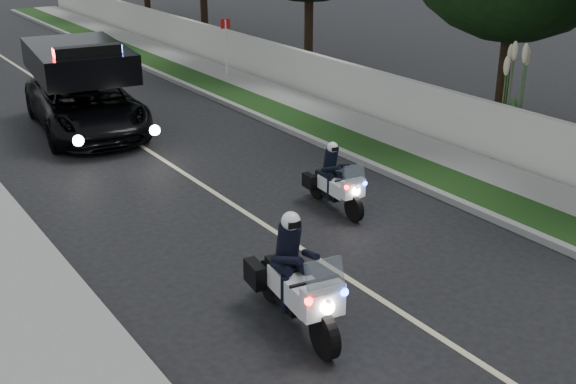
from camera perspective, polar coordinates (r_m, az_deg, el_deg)
name	(u,v)px	position (r m, az deg, el deg)	size (l,w,h in m)	color
ground	(416,322)	(11.81, 10.15, -10.15)	(120.00, 120.00, 0.00)	black
curb_right	(282,127)	(21.31, -0.47, 5.21)	(0.20, 60.00, 0.15)	gray
grass_verge	(301,123)	(21.69, 1.07, 5.52)	(1.20, 60.00, 0.16)	#193814
sidewalk_right	(336,116)	(22.44, 3.80, 6.03)	(1.40, 60.00, 0.16)	gray
property_wall	(361,90)	(22.88, 5.85, 8.02)	(0.22, 60.00, 1.50)	beige
lane_marking	(154,154)	(19.47, -10.57, 2.98)	(0.12, 50.00, 0.01)	#BFB78C
police_moto_left	(295,325)	(11.57, 0.56, -10.51)	(0.78, 2.23, 1.90)	silver
police_moto_right	(334,209)	(15.74, 3.68, -1.33)	(0.62, 1.77, 1.50)	silver
police_suv	(89,131)	(21.98, -15.55, 4.71)	(2.72, 5.88, 2.86)	black
sign_post	(227,79)	(27.75, -4.85, 8.93)	(0.36, 0.36, 2.32)	#A8280C
pampas_far	(507,157)	(19.78, 17.01, 2.66)	(1.29, 1.29, 3.69)	beige
tree_right_b	(498,122)	(22.91, 16.34, 5.32)	(6.86, 6.86, 11.44)	#163612
tree_right_c	(308,65)	(30.13, 1.62, 10.03)	(7.08, 7.08, 11.80)	black
tree_right_d	(205,35)	(37.59, -6.59, 12.28)	(6.93, 6.93, 11.55)	#184015
tree_right_e	(148,16)	(44.47, -11.02, 13.51)	(5.88, 5.88, 9.80)	black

